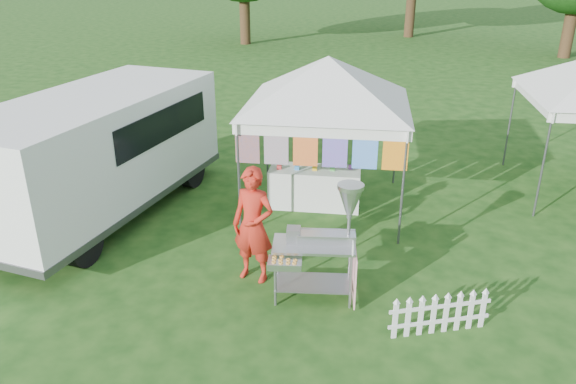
# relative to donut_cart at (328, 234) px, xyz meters

# --- Properties ---
(ground) EXTENTS (120.00, 120.00, 0.00)m
(ground) POSITION_rel_donut_cart_xyz_m (-0.28, -0.22, -1.07)
(ground) COLOR #163F12
(ground) RESTS_ON ground
(canopy_main) EXTENTS (4.24, 4.24, 3.45)m
(canopy_main) POSITION_rel_donut_cart_xyz_m (-0.28, 3.27, 1.92)
(canopy_main) COLOR #59595E
(canopy_main) RESTS_ON ground
(donut_cart) EXTENTS (1.30, 0.98, 1.82)m
(donut_cart) POSITION_rel_donut_cart_xyz_m (0.00, 0.00, 0.00)
(donut_cart) COLOR gray
(donut_cart) RESTS_ON ground
(vendor) EXTENTS (0.77, 0.61, 1.85)m
(vendor) POSITION_rel_donut_cart_xyz_m (-1.16, 0.40, -0.14)
(vendor) COLOR red
(vendor) RESTS_ON ground
(cargo_van) EXTENTS (3.40, 5.96, 2.33)m
(cargo_van) POSITION_rel_donut_cart_xyz_m (-4.54, 2.50, 0.19)
(cargo_van) COLOR white
(cargo_van) RESTS_ON ground
(picket_fence) EXTENTS (1.37, 0.49, 0.56)m
(picket_fence) POSITION_rel_donut_cart_xyz_m (1.57, -0.62, -0.78)
(picket_fence) COLOR white
(picket_fence) RESTS_ON ground
(display_table) EXTENTS (1.80, 0.70, 0.79)m
(display_table) POSITION_rel_donut_cart_xyz_m (-0.49, 3.25, -0.68)
(display_table) COLOR white
(display_table) RESTS_ON ground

